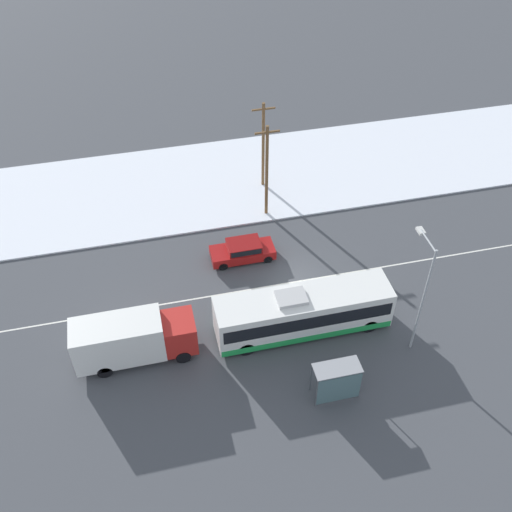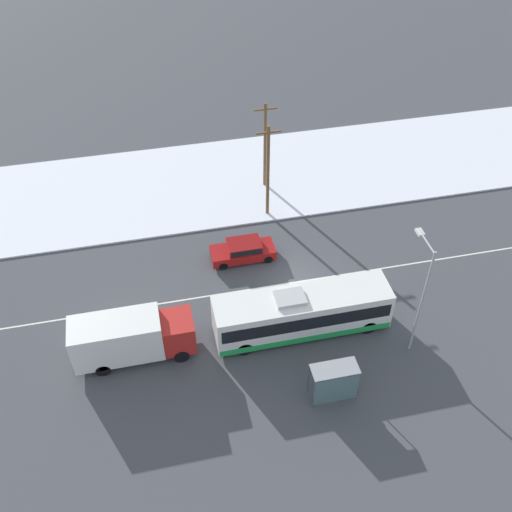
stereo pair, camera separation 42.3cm
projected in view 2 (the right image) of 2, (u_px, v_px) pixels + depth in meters
The scene contains 11 objects.
ground_plane at pixel (297, 282), 40.85m from camera, with size 120.00×120.00×0.00m, color #424449.
snow_lot at pixel (257, 176), 49.89m from camera, with size 80.00×11.91×0.12m.
lane_marking_center at pixel (297, 282), 40.85m from camera, with size 60.00×0.12×0.00m.
city_bus at pixel (302, 313), 36.72m from camera, with size 10.88×2.57×3.18m.
box_truck at pixel (130, 337), 35.07m from camera, with size 7.14×2.30×3.16m.
sedan_car at pixel (243, 250), 42.06m from camera, with size 4.50×1.80×1.47m.
pedestrian_at_stop at pixel (340, 369), 34.22m from camera, with size 0.63×0.28×1.74m.
bus_shelter at pixel (335, 381), 32.90m from camera, with size 2.63×1.20×2.40m.
streetlamp at pixel (421, 287), 33.56m from camera, with size 0.36×2.25×8.00m.
utility_pole_roadside at pixel (268, 170), 43.55m from camera, with size 1.80×0.24×7.73m.
utility_pole_snowlot at pixel (265, 144), 46.39m from camera, with size 1.80×0.24×7.45m.
Camera 2 is at (-8.93, -27.50, 29.05)m, focal length 42.00 mm.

